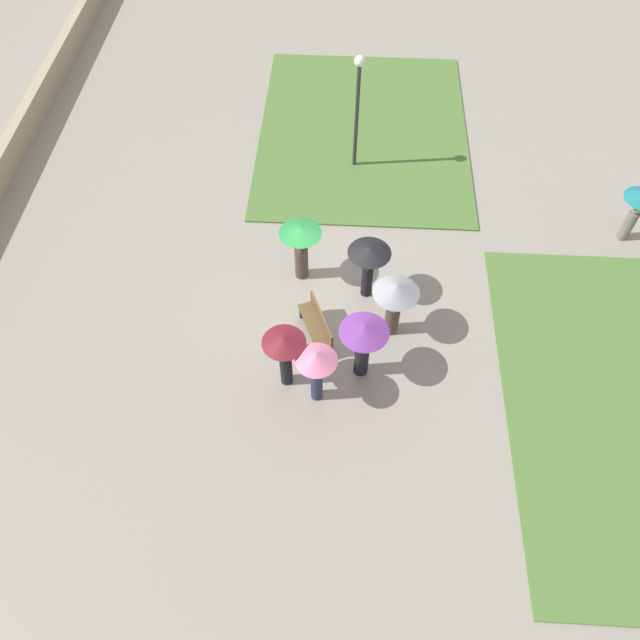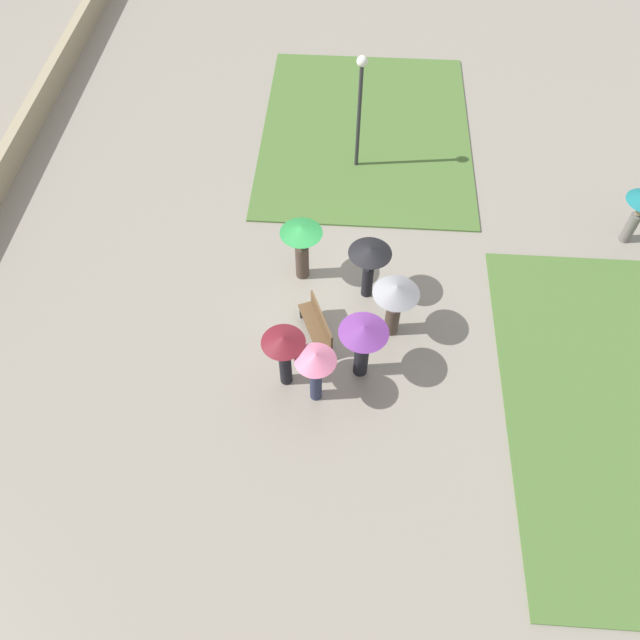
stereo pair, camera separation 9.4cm
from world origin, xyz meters
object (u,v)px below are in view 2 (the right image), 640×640
at_px(park_bench, 317,325).
at_px(crowd_person_maroon, 284,350).
at_px(crowd_person_grey, 395,299).
at_px(crowd_person_purple, 363,339).
at_px(lamp_post, 360,98).
at_px(crowd_person_green, 301,242).
at_px(crowd_person_black, 369,260).
at_px(crowd_person_pink, 316,365).

xyz_separation_m(park_bench, crowd_person_maroon, (1.42, -0.68, 0.92)).
xyz_separation_m(crowd_person_grey, crowd_person_purple, (1.31, -0.77, 0.05)).
relative_size(lamp_post, crowd_person_green, 2.04).
distance_m(lamp_post, crowd_person_purple, 7.92).
relative_size(park_bench, lamp_post, 0.42).
relative_size(lamp_post, crowd_person_purple, 2.01).
height_order(crowd_person_black, crowd_person_green, crowd_person_green).
bearing_deg(crowd_person_green, lamp_post, -44.47).
distance_m(park_bench, crowd_person_green, 2.30).
height_order(park_bench, crowd_person_pink, crowd_person_pink).
bearing_deg(crowd_person_green, park_bench, 166.77).
distance_m(crowd_person_black, crowd_person_pink, 3.51).
height_order(lamp_post, crowd_person_purple, lamp_post).
bearing_deg(crowd_person_purple, lamp_post, -83.32).
distance_m(crowd_person_purple, crowd_person_black, 2.53).
distance_m(crowd_person_grey, crowd_person_pink, 2.78).
bearing_deg(crowd_person_pink, crowd_person_grey, -171.96).
height_order(park_bench, crowd_person_black, crowd_person_black).
height_order(crowd_person_purple, crowd_person_black, crowd_person_purple).
height_order(lamp_post, crowd_person_green, lamp_post).
bearing_deg(lamp_post, crowd_person_black, 4.83).
distance_m(park_bench, crowd_person_grey, 2.13).
bearing_deg(crowd_person_purple, crowd_person_grey, -116.25).
distance_m(crowd_person_grey, crowd_person_purple, 1.52).
distance_m(park_bench, crowd_person_purple, 1.81).
xyz_separation_m(park_bench, crowd_person_grey, (-0.28, 1.92, 0.89)).
bearing_deg(crowd_person_purple, crowd_person_maroon, 16.11).
height_order(lamp_post, crowd_person_grey, lamp_post).
height_order(park_bench, crowd_person_maroon, crowd_person_maroon).
distance_m(crowd_person_grey, crowd_person_black, 1.38).
distance_m(lamp_post, crowd_person_black, 5.45).
relative_size(lamp_post, crowd_person_black, 2.11).
bearing_deg(lamp_post, crowd_person_grey, 9.69).
relative_size(crowd_person_black, crowd_person_green, 0.97).
distance_m(crowd_person_maroon, crowd_person_pink, 0.86).
bearing_deg(park_bench, crowd_person_black, 117.51).
xyz_separation_m(crowd_person_maroon, crowd_person_pink, (0.40, 0.77, 0.05)).
bearing_deg(lamp_post, park_bench, -6.72).
relative_size(park_bench, crowd_person_grey, 0.89).
height_order(park_bench, lamp_post, lamp_post).
bearing_deg(park_bench, crowd_person_grey, 75.84).
xyz_separation_m(lamp_post, crowd_person_black, (5.31, 0.45, -1.14)).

